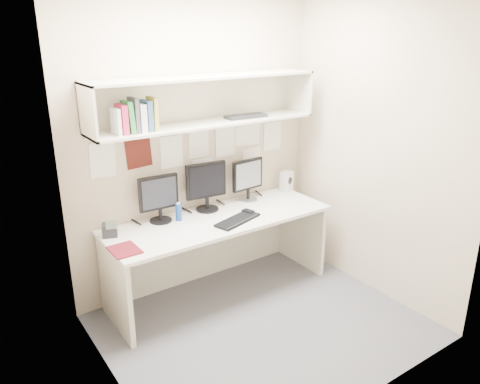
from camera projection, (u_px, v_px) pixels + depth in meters
floor at (263, 326)px, 3.79m from camera, size 2.40×2.00×0.01m
wall_back at (197, 145)px, 4.14m from camera, size 2.40×0.02×2.60m
wall_front at (376, 216)px, 2.59m from camera, size 2.40×0.02×2.60m
wall_left at (102, 207)px, 2.72m from camera, size 0.02×2.00×2.60m
wall_right at (376, 149)px, 4.01m from camera, size 0.02×2.00×2.60m
desk at (219, 255)px, 4.17m from camera, size 2.00×0.70×0.73m
overhead_hutch at (203, 100)px, 3.89m from camera, size 2.00×0.38×0.40m
pinned_papers at (197, 151)px, 4.15m from camera, size 1.92×0.01×0.48m
monitor_left at (159, 196)px, 3.91m from camera, size 0.35×0.19×0.40m
monitor_center at (206, 184)px, 4.15m from camera, size 0.38×0.21×0.44m
monitor_right at (248, 178)px, 4.40m from camera, size 0.34×0.19×0.40m
keyboard at (238, 220)px, 3.97m from camera, size 0.47×0.28×0.02m
mouse at (248, 212)px, 4.13m from camera, size 0.09×0.12×0.03m
speaker at (287, 181)px, 4.69m from camera, size 0.13×0.13×0.20m
blue_bottle at (179, 212)px, 3.97m from camera, size 0.05×0.05×0.16m
maroon_notebook at (124, 250)px, 3.45m from camera, size 0.20×0.25×0.01m
desk_phone at (110, 230)px, 3.67m from camera, size 0.14×0.14×0.14m
book_stack at (135, 117)px, 3.50m from camera, size 0.32×0.16×0.26m
hutch_tray at (246, 116)px, 4.09m from camera, size 0.38×0.17×0.03m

